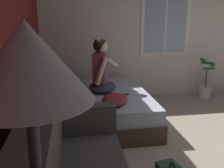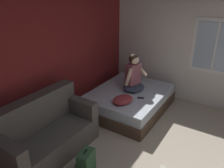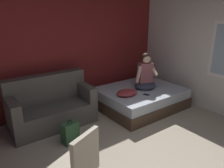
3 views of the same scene
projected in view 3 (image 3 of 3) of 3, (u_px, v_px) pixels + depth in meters
The scene contains 8 objects.
wall_back_accent at pixel (63, 53), 5.08m from camera, with size 10.35×0.16×2.70m, color maroon.
bed at pixel (140, 98), 5.44m from camera, with size 1.99×1.59×0.48m.
couch at pixel (51, 107), 4.56m from camera, with size 1.71×0.84×1.04m.
side_chair at pixel (78, 164), 2.66m from camera, with size 0.60×0.60×0.98m.
person_seated at pixel (145, 75), 5.26m from camera, with size 0.63×0.58×0.88m.
backpack at pixel (70, 133), 3.96m from camera, with size 0.33×0.27×0.46m.
throw_pillow at pixel (127, 93), 4.89m from camera, with size 0.48×0.36×0.14m, color #993338.
cell_phone at pixel (146, 95), 4.96m from camera, with size 0.07×0.14×0.01m, color black.
Camera 3 is at (-2.08, -1.73, 2.30)m, focal length 35.00 mm.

